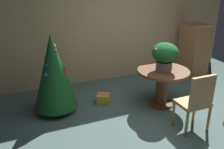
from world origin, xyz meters
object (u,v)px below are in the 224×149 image
(gift_box_gold, at_px, (103,99))
(wooden_cabinet, at_px, (194,50))
(wooden_chair_near, at_px, (197,100))
(holiday_tree, at_px, (54,72))
(round_dining_table, at_px, (162,81))
(flower_vase, at_px, (165,55))

(gift_box_gold, bearing_deg, wooden_cabinet, 12.37)
(wooden_chair_near, bearing_deg, holiday_tree, 142.02)
(round_dining_table, xyz_separation_m, wooden_cabinet, (1.59, 1.04, 0.15))
(round_dining_table, relative_size, gift_box_gold, 3.06)
(wooden_chair_near, height_order, wooden_cabinet, wooden_cabinet)
(wooden_cabinet, bearing_deg, flower_vase, -146.35)
(gift_box_gold, bearing_deg, flower_vase, -26.21)
(flower_vase, height_order, gift_box_gold, flower_vase)
(wooden_chair_near, height_order, holiday_tree, holiday_tree)
(holiday_tree, xyz_separation_m, gift_box_gold, (0.89, -0.08, -0.67))
(flower_vase, bearing_deg, gift_box_gold, 153.79)
(round_dining_table, relative_size, holiday_tree, 0.66)
(round_dining_table, xyz_separation_m, gift_box_gold, (-1.00, 0.48, -0.40))
(wooden_cabinet, bearing_deg, gift_box_gold, -167.63)
(flower_vase, relative_size, holiday_tree, 0.36)
(round_dining_table, bearing_deg, wooden_cabinet, 33.34)
(flower_vase, xyz_separation_m, wooden_chair_near, (0.01, -0.91, -0.47))
(round_dining_table, height_order, gift_box_gold, round_dining_table)
(flower_vase, height_order, wooden_cabinet, wooden_cabinet)
(flower_vase, distance_m, wooden_chair_near, 1.02)
(round_dining_table, height_order, flower_vase, flower_vase)
(holiday_tree, height_order, wooden_cabinet, holiday_tree)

